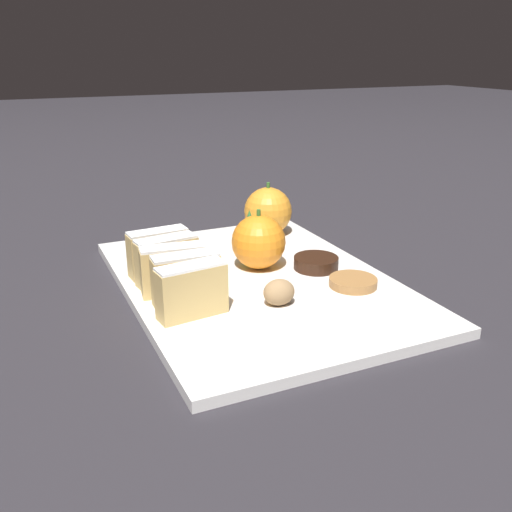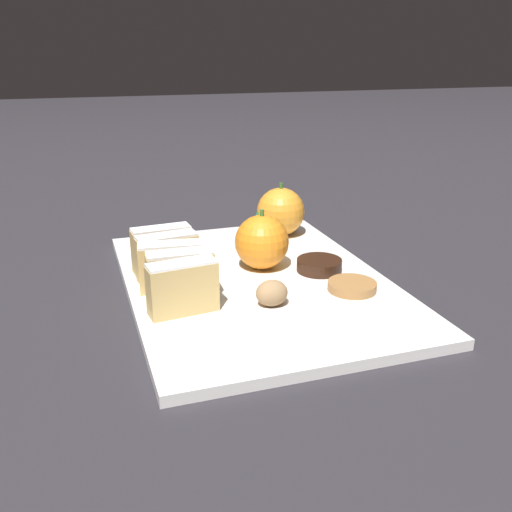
# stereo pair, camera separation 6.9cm
# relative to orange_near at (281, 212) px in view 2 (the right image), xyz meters

# --- Properties ---
(ground_plane) EXTENTS (6.00, 6.00, 0.00)m
(ground_plane) POSITION_rel_orange_near_xyz_m (-0.09, -0.16, -0.05)
(ground_plane) COLOR #28262B
(serving_platter) EXTENTS (0.31, 0.43, 0.01)m
(serving_platter) POSITION_rel_orange_near_xyz_m (-0.09, -0.16, -0.04)
(serving_platter) COLOR white
(serving_platter) RESTS_ON ground_plane
(stollen_slice_front) EXTENTS (0.08, 0.03, 0.06)m
(stollen_slice_front) POSITION_rel_orange_near_xyz_m (-0.19, -0.22, -0.01)
(stollen_slice_front) COLOR tan
(stollen_slice_front) RESTS_ON serving_platter
(stollen_slice_second) EXTENTS (0.07, 0.03, 0.06)m
(stollen_slice_second) POSITION_rel_orange_near_xyz_m (-0.19, -0.19, -0.01)
(stollen_slice_second) COLOR tan
(stollen_slice_second) RESTS_ON serving_platter
(stollen_slice_third) EXTENTS (0.08, 0.03, 0.06)m
(stollen_slice_third) POSITION_rel_orange_near_xyz_m (-0.19, -0.16, -0.01)
(stollen_slice_third) COLOR tan
(stollen_slice_third) RESTS_ON serving_platter
(stollen_slice_fourth) EXTENTS (0.08, 0.03, 0.06)m
(stollen_slice_fourth) POSITION_rel_orange_near_xyz_m (-0.19, -0.12, -0.01)
(stollen_slice_fourth) COLOR tan
(stollen_slice_fourth) RESTS_ON serving_platter
(stollen_slice_fifth) EXTENTS (0.08, 0.03, 0.06)m
(stollen_slice_fifth) POSITION_rel_orange_near_xyz_m (-0.19, -0.09, -0.01)
(stollen_slice_fifth) COLOR tan
(stollen_slice_fifth) RESTS_ON serving_platter
(orange_near) EXTENTS (0.07, 0.07, 0.08)m
(orange_near) POSITION_rel_orange_near_xyz_m (0.00, 0.00, 0.00)
(orange_near) COLOR orange
(orange_near) RESTS_ON serving_platter
(orange_far) EXTENTS (0.07, 0.07, 0.08)m
(orange_far) POSITION_rel_orange_near_xyz_m (-0.07, -0.12, -0.00)
(orange_far) COLOR orange
(orange_far) RESTS_ON serving_platter
(walnut) EXTENTS (0.04, 0.03, 0.03)m
(walnut) POSITION_rel_orange_near_xyz_m (-0.10, -0.23, -0.02)
(walnut) COLOR #9E7A51
(walnut) RESTS_ON serving_platter
(chocolate_cookie) EXTENTS (0.06, 0.06, 0.02)m
(chocolate_cookie) POSITION_rel_orange_near_xyz_m (-0.01, -0.16, -0.03)
(chocolate_cookie) COLOR black
(chocolate_cookie) RESTS_ON serving_platter
(gingerbread_cookie) EXTENTS (0.06, 0.06, 0.01)m
(gingerbread_cookie) POSITION_rel_orange_near_xyz_m (0.01, -0.22, -0.03)
(gingerbread_cookie) COLOR #A3703D
(gingerbread_cookie) RESTS_ON serving_platter
(evergreen_sprig) EXTENTS (0.04, 0.04, 0.06)m
(evergreen_sprig) POSITION_rel_orange_near_xyz_m (-0.06, -0.06, -0.01)
(evergreen_sprig) COLOR #2D7538
(evergreen_sprig) RESTS_ON serving_platter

